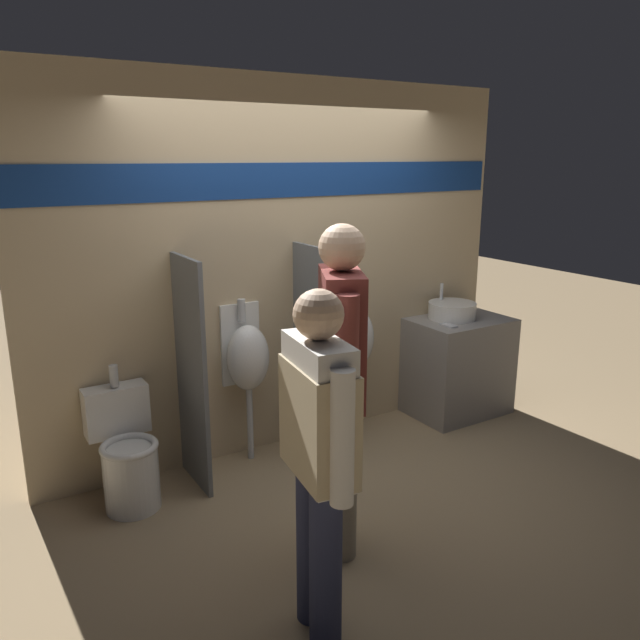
{
  "coord_description": "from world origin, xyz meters",
  "views": [
    {
      "loc": [
        -2.2,
        -3.39,
        2.16
      ],
      "look_at": [
        0.0,
        0.17,
        1.05
      ],
      "focal_mm": 35.0,
      "sensor_mm": 36.0,
      "label": 1
    }
  ],
  "objects_px": {
    "urinal_far": "(354,338)",
    "person_in_vest": "(319,443)",
    "sink_basin": "(452,310)",
    "person_with_lanyard": "(341,378)",
    "toilet": "(127,456)",
    "urinal_near_counter": "(247,358)",
    "cell_phone": "(449,325)"
  },
  "relations": [
    {
      "from": "sink_basin",
      "to": "urinal_far",
      "type": "distance_m",
      "value": 0.93
    },
    {
      "from": "urinal_far",
      "to": "toilet",
      "type": "distance_m",
      "value": 1.9
    },
    {
      "from": "urinal_far",
      "to": "person_in_vest",
      "type": "xyz_separation_m",
      "value": [
        -1.39,
        -1.73,
        0.17
      ]
    },
    {
      "from": "urinal_near_counter",
      "to": "person_in_vest",
      "type": "bearing_deg",
      "value": -105.21
    },
    {
      "from": "toilet",
      "to": "person_in_vest",
      "type": "distance_m",
      "value": 1.75
    },
    {
      "from": "urinal_far",
      "to": "toilet",
      "type": "bearing_deg",
      "value": -175.22
    },
    {
      "from": "person_with_lanyard",
      "to": "sink_basin",
      "type": "bearing_deg",
      "value": -31.82
    },
    {
      "from": "urinal_near_counter",
      "to": "person_with_lanyard",
      "type": "height_order",
      "value": "person_with_lanyard"
    },
    {
      "from": "urinal_near_counter",
      "to": "urinal_far",
      "type": "distance_m",
      "value": 0.92
    },
    {
      "from": "sink_basin",
      "to": "urinal_near_counter",
      "type": "bearing_deg",
      "value": 176.65
    },
    {
      "from": "urinal_near_counter",
      "to": "person_in_vest",
      "type": "xyz_separation_m",
      "value": [
        -0.47,
        -1.73,
        0.17
      ]
    },
    {
      "from": "toilet",
      "to": "person_in_vest",
      "type": "height_order",
      "value": "person_in_vest"
    },
    {
      "from": "cell_phone",
      "to": "toilet",
      "type": "relative_size",
      "value": 0.16
    },
    {
      "from": "person_with_lanyard",
      "to": "urinal_near_counter",
      "type": "bearing_deg",
      "value": 25.55
    },
    {
      "from": "toilet",
      "to": "sink_basin",
      "type": "bearing_deg",
      "value": 0.96
    },
    {
      "from": "urinal_far",
      "to": "toilet",
      "type": "relative_size",
      "value": 1.35
    },
    {
      "from": "urinal_far",
      "to": "person_with_lanyard",
      "type": "xyz_separation_m",
      "value": [
        -0.95,
        -1.24,
        0.24
      ]
    },
    {
      "from": "urinal_near_counter",
      "to": "toilet",
      "type": "bearing_deg",
      "value": -170.5
    },
    {
      "from": "sink_basin",
      "to": "cell_phone",
      "type": "height_order",
      "value": "sink_basin"
    },
    {
      "from": "cell_phone",
      "to": "sink_basin",
      "type": "bearing_deg",
      "value": 41.7
    },
    {
      "from": "cell_phone",
      "to": "urinal_near_counter",
      "type": "xyz_separation_m",
      "value": [
        -1.65,
        0.28,
        -0.06
      ]
    },
    {
      "from": "person_in_vest",
      "to": "urinal_far",
      "type": "bearing_deg",
      "value": -30.67
    },
    {
      "from": "cell_phone",
      "to": "person_in_vest",
      "type": "xyz_separation_m",
      "value": [
        -2.12,
        -1.44,
        0.11
      ]
    },
    {
      "from": "person_in_vest",
      "to": "person_with_lanyard",
      "type": "bearing_deg",
      "value": -33.84
    },
    {
      "from": "toilet",
      "to": "person_with_lanyard",
      "type": "distance_m",
      "value": 1.56
    },
    {
      "from": "sink_basin",
      "to": "toilet",
      "type": "distance_m",
      "value": 2.82
    },
    {
      "from": "cell_phone",
      "to": "person_with_lanyard",
      "type": "distance_m",
      "value": 1.94
    },
    {
      "from": "sink_basin",
      "to": "urinal_near_counter",
      "type": "relative_size",
      "value": 0.34
    },
    {
      "from": "urinal_near_counter",
      "to": "toilet",
      "type": "distance_m",
      "value": 1.04
    },
    {
      "from": "sink_basin",
      "to": "toilet",
      "type": "bearing_deg",
      "value": -179.04
    },
    {
      "from": "sink_basin",
      "to": "person_with_lanyard",
      "type": "relative_size",
      "value": 0.22
    },
    {
      "from": "cell_phone",
      "to": "toilet",
      "type": "xyz_separation_m",
      "value": [
        -2.57,
        0.13,
        -0.51
      ]
    }
  ]
}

